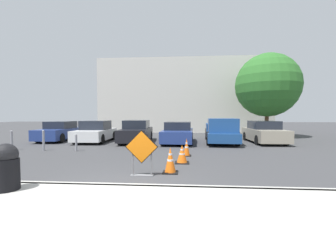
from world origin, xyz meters
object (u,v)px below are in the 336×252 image
Objects in this scene: parked_car_third at (136,132)px; bollard_third at (12,140)px; bollard_second at (44,140)px; parked_car_second at (96,132)px; pickup_truck at (221,132)px; traffic_cone_third at (187,147)px; trash_bin at (6,167)px; parked_car_fourth at (178,133)px; traffic_cone_nearest at (170,160)px; road_closed_sign at (142,151)px; bollard_nearest at (76,142)px; parked_car_fifth at (264,133)px; parked_car_nearest at (60,132)px; traffic_cone_second at (182,154)px.

parked_car_third is 4.52× the size of bollard_third.
bollard_second is (-3.94, -4.16, -0.13)m from parked_car_third.
pickup_truck is at bearing 177.55° from parked_car_second.
parked_car_third is at bearing 123.74° from traffic_cone_third.
trash_bin is (2.19, -10.37, 0.00)m from parked_car_second.
parked_car_third reaches higher than bollard_second.
traffic_cone_nearest is at bearing 92.17° from parked_car_fourth.
road_closed_sign is at bearing -29.57° from bollard_third.
traffic_cone_nearest is 6.44m from bollard_nearest.
bollard_nearest is at bearing 142.10° from traffic_cone_nearest.
parked_car_second reaches higher than parked_car_fourth.
trash_bin is at bearing -51.41° from bollard_third.
bollard_third is at bearing 16.36° from parked_car_fifth.
traffic_cone_nearest is 9.88m from parked_car_second.
road_closed_sign is at bearing 70.48° from pickup_truck.
parked_car_third is 1.10× the size of parked_car_fifth.
parked_car_fifth is at bearing 19.43° from bollard_second.
parked_car_fifth is at bearing 178.93° from parked_car_third.
bollard_third is (-8.56, 3.95, 0.15)m from traffic_cone_nearest.
parked_car_fifth is at bearing 179.42° from parked_car_second.
road_closed_sign is 7.43m from bollard_second.
traffic_cone_nearest is 0.77× the size of trash_bin.
parked_car_nearest is 5.83m from bollard_nearest.
traffic_cone_third is at bearing 139.04° from parked_car_second.
road_closed_sign is at bearing 100.65° from parked_car_third.
trash_bin is (-2.71, -1.90, -0.08)m from road_closed_sign.
parked_car_nearest is 4.25× the size of trash_bin.
parked_car_third reaches higher than bollard_third.
pickup_truck reaches higher than road_closed_sign.
parked_car_fifth is (5.19, 5.36, 0.29)m from traffic_cone_third.
trash_bin reaches higher than traffic_cone_third.
parked_car_fifth is 13.29m from bollard_second.
traffic_cone_third is at bearing -7.27° from bollard_second.
traffic_cone_third is 5.51m from pickup_truck.
traffic_cone_nearest is 0.94× the size of bollard_nearest.
road_closed_sign is 8.89m from bollard_third.
pickup_truck is (11.43, -0.58, 0.10)m from parked_car_nearest.
parked_car_fifth reaches higher than traffic_cone_third.
parked_car_fourth is 6.45m from bollard_nearest.
parked_car_third is at bearing 36.20° from bollard_third.
parked_car_nearest is 4.19× the size of bollard_second.
bollard_nearest is 1.74m from bollard_second.
parked_car_second is 2.86m from parked_car_third.
parked_car_second is 3.91× the size of bollard_second.
parked_car_third is 1.02× the size of parked_car_fourth.
trash_bin is at bearing -76.29° from bollard_nearest.
parked_car_second is 0.98× the size of parked_car_fifth.
traffic_cone_second is at bearing 139.33° from parked_car_nearest.
traffic_cone_nearest is at bearing -37.90° from bollard_nearest.
parked_car_fourth is at bearing 90.06° from traffic_cone_nearest.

